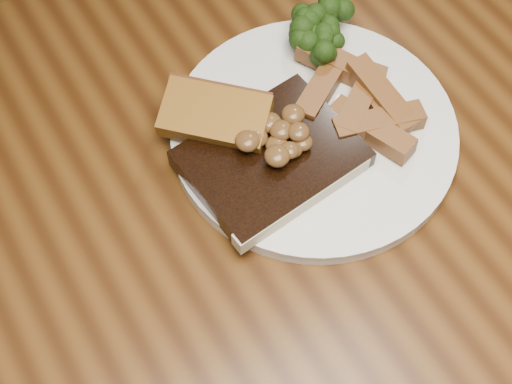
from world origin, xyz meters
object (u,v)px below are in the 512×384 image
steak (271,159)px  garlic_bread (216,128)px  potato_wedges (361,88)px  plate (313,132)px  dining_table (237,248)px

steak → garlic_bread: same height
steak → potato_wedges: 0.13m
plate → steak: bearing=-166.2°
dining_table → plate: 0.15m
dining_table → steak: 0.13m
steak → dining_table: bearing=-167.8°
plate → potato_wedges: (0.07, 0.01, 0.02)m
plate → dining_table: bearing=-164.4°
garlic_bread → dining_table: bearing=-62.1°
plate → potato_wedges: potato_wedges is taller
dining_table → garlic_bread: (0.02, 0.08, 0.12)m
dining_table → plate: (0.11, 0.03, 0.10)m
plate → potato_wedges: bearing=9.6°
garlic_bread → potato_wedges: bearing=32.3°
plate → garlic_bread: size_ratio=2.80×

